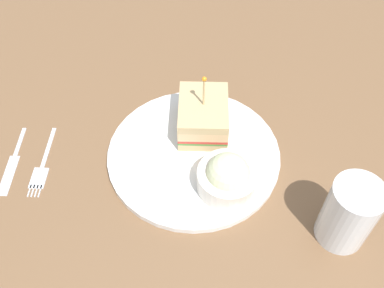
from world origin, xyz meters
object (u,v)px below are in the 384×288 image
object	(u,v)px
sandwich_half_center	(202,116)
fork	(40,168)
plate	(192,154)
drink_glass	(345,216)
knife	(10,164)
coleslaw_bowl	(226,177)

from	to	relation	value
sandwich_half_center	fork	size ratio (longest dim) A/B	0.83
plate	drink_glass	world-z (taller)	drink_glass
plate	knife	distance (cm)	26.90
plate	sandwich_half_center	world-z (taller)	sandwich_half_center
sandwich_half_center	knife	bearing A→B (deg)	13.01
fork	knife	size ratio (longest dim) A/B	1.02
drink_glass	fork	bearing A→B (deg)	-13.60
plate	sandwich_half_center	bearing A→B (deg)	-106.03
drink_glass	plate	bearing A→B (deg)	-33.12
plate	drink_glass	bearing A→B (deg)	146.88
coleslaw_bowl	fork	distance (cm)	27.33
plate	drink_glass	xyz separation A→B (cm)	(-19.18, 12.51, 3.90)
coleslaw_bowl	knife	world-z (taller)	coleslaw_bowl
drink_glass	knife	bearing A→B (deg)	-13.29
plate	sandwich_half_center	xyz separation A→B (cm)	(-1.40, -4.88, 3.14)
plate	sandwich_half_center	distance (cm)	5.98
sandwich_half_center	drink_glass	world-z (taller)	sandwich_half_center
sandwich_half_center	fork	world-z (taller)	sandwich_half_center
coleslaw_bowl	knife	bearing A→B (deg)	-7.81
coleslaw_bowl	drink_glass	world-z (taller)	drink_glass
plate	knife	bearing A→B (deg)	3.50
sandwich_half_center	coleslaw_bowl	size ratio (longest dim) A/B	1.26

